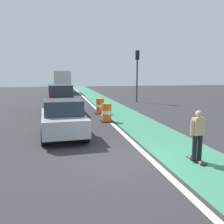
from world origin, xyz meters
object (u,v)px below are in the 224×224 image
Objects in this scene: skateboarder_on_lane at (198,134)px; parked_sedan_nearest at (63,119)px; traffic_barrel_front at (107,113)px; delivery_truck_down_block at (62,81)px; traffic_barrel_mid at (100,106)px; traffic_light_corner at (137,67)px; parked_suv_second at (60,99)px.

parked_sedan_nearest is at bearing 134.57° from skateboarder_on_lane.
traffic_barrel_front is 24.21m from delivery_truck_down_block.
skateboarder_on_lane is at bearing -82.12° from traffic_barrel_mid.
traffic_light_corner reaches higher than parked_sedan_nearest.
parked_sedan_nearest is (-4.16, 4.22, -0.08)m from skateboarder_on_lane.
parked_suv_second is at bearing 110.12° from skateboarder_on_lane.
parked_suv_second is (-0.08, 7.34, 0.20)m from parked_sedan_nearest.
skateboarder_on_lane is 7.56m from traffic_barrel_front.
skateboarder_on_lane is at bearing -45.43° from parked_sedan_nearest.
traffic_barrel_mid is (-1.45, 10.50, -0.38)m from skateboarder_on_lane.
traffic_barrel_front is at bearing -57.27° from parked_suv_second.
traffic_light_corner is (7.24, -14.48, 1.65)m from delivery_truck_down_block.
skateboarder_on_lane is 5.93m from parked_sedan_nearest.
traffic_barrel_front is 0.14× the size of delivery_truck_down_block.
parked_sedan_nearest reaches higher than traffic_barrel_front.
parked_sedan_nearest is 3.85× the size of traffic_barrel_front.
parked_sedan_nearest is 0.82× the size of traffic_light_corner.
traffic_barrel_mid is 0.21× the size of traffic_light_corner.
delivery_truck_down_block reaches higher than traffic_barrel_mid.
parked_sedan_nearest is at bearing -89.41° from parked_suv_second.
delivery_truck_down_block is at bearing 97.06° from skateboarder_on_lane.
delivery_truck_down_block is (-3.89, 31.44, 0.94)m from skateboarder_on_lane.
traffic_barrel_front is at bearing -91.85° from traffic_barrel_mid.
skateboarder_on_lane is 0.36× the size of parked_suv_second.
parked_sedan_nearest reaches higher than skateboarder_on_lane.
skateboarder_on_lane is 10.61m from traffic_barrel_mid.
delivery_truck_down_block is 1.50× the size of traffic_light_corner.
parked_sedan_nearest is at bearing -129.43° from traffic_barrel_front.
parked_suv_second is 4.31× the size of traffic_barrel_front.
skateboarder_on_lane is 12.31m from parked_suv_second.
traffic_light_corner reaches higher than delivery_truck_down_block.
traffic_barrel_mid is 21.13m from delivery_truck_down_block.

